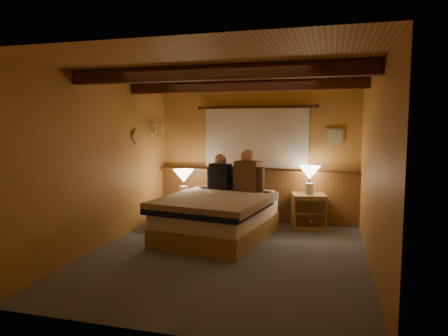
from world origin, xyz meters
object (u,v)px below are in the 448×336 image
at_px(nightstand_right, 308,211).
at_px(person_right, 248,174).
at_px(person_left, 220,175).
at_px(duffel_bag, 168,218).
at_px(lamp_left, 184,177).
at_px(lamp_right, 310,174).
at_px(bed, 217,216).
at_px(nightstand_left, 183,210).

xyz_separation_m(nightstand_right, person_right, (-0.97, -0.36, 0.64)).
xyz_separation_m(person_left, duffel_bag, (-0.82, -0.31, -0.73)).
xyz_separation_m(lamp_left, duffel_bag, (-0.15, -0.34, -0.66)).
bearing_deg(lamp_right, lamp_left, -172.94).
bearing_deg(nightstand_right, person_right, -171.47).
bearing_deg(bed, lamp_right, 45.57).
height_order(bed, nightstand_left, bed).
height_order(nightstand_right, duffel_bag, nightstand_right).
distance_m(lamp_right, person_left, 1.49).
distance_m(lamp_right, person_right, 1.04).
distance_m(nightstand_left, lamp_right, 2.28).
xyz_separation_m(person_right, duffel_bag, (-1.31, -0.24, -0.77)).
bearing_deg(bed, nightstand_left, 148.58).
bearing_deg(nightstand_left, bed, -44.19).
xyz_separation_m(bed, nightstand_left, (-0.85, 0.72, -0.09)).
distance_m(nightstand_right, duffel_bag, 2.36).
relative_size(person_left, duffel_bag, 1.11).
relative_size(nightstand_left, lamp_right, 1.04).
bearing_deg(nightstand_left, person_left, -6.83).
distance_m(nightstand_left, person_right, 1.38).
bearing_deg(person_left, lamp_right, 21.62).
bearing_deg(duffel_bag, lamp_right, 7.70).
xyz_separation_m(lamp_left, person_right, (1.16, -0.10, 0.11)).
xyz_separation_m(bed, lamp_left, (-0.82, 0.71, 0.49)).
distance_m(person_left, duffel_bag, 1.15).
distance_m(bed, person_left, 0.90).
bearing_deg(person_right, person_left, -175.38).
distance_m(person_left, person_right, 0.49).
bearing_deg(duffel_bag, nightstand_left, 64.15).
distance_m(bed, person_right, 0.92).
bearing_deg(nightstand_right, bed, -155.25).
bearing_deg(person_right, lamp_left, -171.85).
xyz_separation_m(lamp_right, person_right, (-0.98, -0.36, 0.02)).
distance_m(nightstand_right, lamp_right, 0.62).
bearing_deg(bed, person_left, 110.89).
bearing_deg(lamp_left, nightstand_right, 7.16).
height_order(lamp_right, person_left, person_left).
height_order(bed, person_right, person_right).
height_order(nightstand_left, lamp_left, lamp_left).
bearing_deg(nightstand_right, person_left, 179.39).
bearing_deg(lamp_left, duffel_bag, -113.91).
distance_m(bed, nightstand_left, 1.12).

